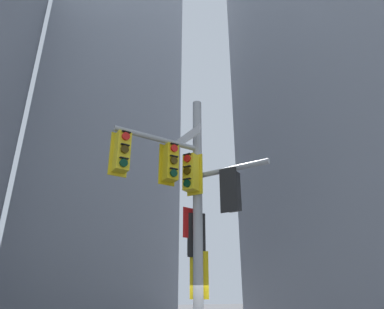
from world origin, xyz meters
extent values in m
cube|color=#9399A3|center=(-0.40, 25.40, 20.23)|extent=(13.10, 13.10, 40.45)
cylinder|color=#9EA0A3|center=(0.00, 0.00, 3.84)|extent=(0.26, 0.26, 7.67)
cylinder|color=#9EA0A3|center=(-1.22, -0.24, 6.14)|extent=(2.47, 0.62, 0.14)
cylinder|color=#9EA0A3|center=(0.59, -0.87, 5.32)|extent=(1.29, 1.81, 0.14)
cube|color=yellow|center=(-0.89, 0.02, 5.54)|extent=(0.48, 0.12, 1.14)
cube|color=yellow|center=(-0.86, -0.17, 5.54)|extent=(0.40, 0.40, 1.00)
cylinder|color=red|center=(-0.82, -0.36, 5.89)|extent=(0.21, 0.10, 0.20)
cube|color=black|center=(-0.82, -0.37, 6.01)|extent=(0.23, 0.11, 0.02)
cylinder|color=#3C2C06|center=(-0.82, -0.36, 5.54)|extent=(0.21, 0.10, 0.20)
cube|color=black|center=(-0.82, -0.37, 5.66)|extent=(0.23, 0.11, 0.02)
cylinder|color=#06311C|center=(-0.82, -0.36, 5.19)|extent=(0.21, 0.10, 0.20)
cube|color=black|center=(-0.82, -0.37, 5.31)|extent=(0.23, 0.11, 0.02)
cube|color=yellow|center=(-2.24, -0.24, 5.54)|extent=(0.48, 0.12, 1.14)
cube|color=yellow|center=(-2.20, -0.43, 5.54)|extent=(0.40, 0.40, 1.00)
cylinder|color=red|center=(-2.16, -0.63, 5.89)|extent=(0.21, 0.10, 0.20)
cube|color=black|center=(-2.16, -0.63, 6.01)|extent=(0.23, 0.11, 0.02)
cylinder|color=#3C2C06|center=(-2.16, -0.63, 5.54)|extent=(0.21, 0.10, 0.20)
cube|color=black|center=(-2.16, -0.63, 5.66)|extent=(0.23, 0.11, 0.02)
cylinder|color=#06311C|center=(-2.16, -0.63, 5.19)|extent=(0.21, 0.10, 0.20)
cube|color=black|center=(-2.16, -0.63, 5.31)|extent=(0.23, 0.11, 0.02)
cube|color=black|center=(0.43, -0.97, 4.72)|extent=(0.29, 0.41, 1.14)
cube|color=black|center=(0.59, -0.87, 4.72)|extent=(0.47, 0.47, 1.00)
cylinder|color=red|center=(0.75, -0.75, 5.07)|extent=(0.16, 0.20, 0.20)
cube|color=black|center=(0.76, -0.75, 5.19)|extent=(0.18, 0.22, 0.02)
cylinder|color=#3C2C06|center=(0.75, -0.75, 4.72)|extent=(0.16, 0.20, 0.20)
cube|color=black|center=(0.76, -0.75, 4.84)|extent=(0.18, 0.22, 0.02)
cylinder|color=#06311C|center=(0.75, -0.75, 4.37)|extent=(0.16, 0.20, 0.20)
cube|color=black|center=(0.76, -0.75, 4.49)|extent=(0.18, 0.22, 0.02)
cube|color=black|center=(0.02, 0.14, 3.74)|extent=(0.48, 0.10, 1.14)
cube|color=black|center=(0.05, 0.32, 3.74)|extent=(0.39, 0.39, 1.00)
cylinder|color=red|center=(0.08, 0.52, 4.09)|extent=(0.21, 0.09, 0.20)
cube|color=black|center=(0.08, 0.53, 4.21)|extent=(0.23, 0.10, 0.02)
cylinder|color=#3C2C06|center=(0.08, 0.52, 3.74)|extent=(0.21, 0.09, 0.20)
cube|color=black|center=(0.08, 0.53, 3.86)|extent=(0.23, 0.10, 0.02)
cylinder|color=#06311C|center=(0.08, 0.52, 3.39)|extent=(0.21, 0.09, 0.20)
cube|color=black|center=(0.08, 0.53, 3.51)|extent=(0.23, 0.10, 0.02)
cube|color=yellow|center=(-0.11, -0.08, 5.32)|extent=(0.31, 0.41, 1.14)
cube|color=yellow|center=(-0.27, -0.19, 5.32)|extent=(0.47, 0.47, 1.00)
cylinder|color=red|center=(-0.43, -0.31, 5.67)|extent=(0.17, 0.20, 0.20)
cube|color=black|center=(-0.43, -0.31, 5.79)|extent=(0.19, 0.22, 0.02)
cylinder|color=#3C2C06|center=(-0.43, -0.31, 5.32)|extent=(0.17, 0.20, 0.20)
cube|color=black|center=(-0.43, -0.31, 5.44)|extent=(0.19, 0.22, 0.02)
cylinder|color=#06311C|center=(-0.43, -0.31, 4.97)|extent=(0.17, 0.20, 0.20)
cube|color=black|center=(-0.43, -0.31, 5.09)|extent=(0.19, 0.22, 0.02)
cube|color=yellow|center=(0.08, 0.12, 2.75)|extent=(0.42, 0.29, 1.14)
cube|color=yellow|center=(0.18, 0.27, 2.75)|extent=(0.47, 0.47, 1.00)
cylinder|color=#360605|center=(0.29, 0.44, 3.10)|extent=(0.20, 0.16, 0.20)
cube|color=black|center=(0.29, 0.45, 3.22)|extent=(0.22, 0.18, 0.02)
cylinder|color=yellow|center=(0.29, 0.44, 2.75)|extent=(0.20, 0.16, 0.20)
cube|color=black|center=(0.29, 0.45, 2.87)|extent=(0.22, 0.18, 0.02)
cylinder|color=#06311C|center=(0.29, 0.44, 2.40)|extent=(0.20, 0.16, 0.20)
cube|color=black|center=(0.29, 0.45, 2.52)|extent=(0.22, 0.18, 0.02)
cube|color=white|center=(-0.34, -0.06, 6.43)|extent=(0.27, 1.33, 0.28)
cube|color=#19479E|center=(-0.34, -0.06, 6.43)|extent=(0.26, 1.29, 0.24)
cube|color=red|center=(-0.07, 0.21, 4.05)|extent=(0.61, 0.22, 0.80)
cube|color=white|center=(-0.07, 0.21, 4.05)|extent=(0.57, 0.21, 0.76)
camera|label=1|loc=(-3.38, -8.11, 2.35)|focal=31.21mm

